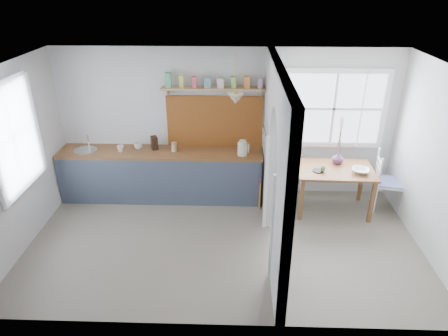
{
  "coord_description": "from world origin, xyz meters",
  "views": [
    {
      "loc": [
        0.16,
        -4.93,
        3.65
      ],
      "look_at": [
        -0.0,
        0.28,
        1.09
      ],
      "focal_mm": 32.0,
      "sensor_mm": 36.0,
      "label": 1
    }
  ],
  "objects_px": {
    "kettle": "(242,148)",
    "chair_right": "(389,182)",
    "chair_left": "(282,184)",
    "vase": "(338,158)",
    "dining_table": "(333,189)"
  },
  "relations": [
    {
      "from": "kettle",
      "to": "chair_right",
      "type": "bearing_deg",
      "value": 5.48
    },
    {
      "from": "chair_left",
      "to": "vase",
      "type": "xyz_separation_m",
      "value": [
        0.91,
        0.13,
        0.45
      ]
    },
    {
      "from": "dining_table",
      "to": "kettle",
      "type": "relative_size",
      "value": 4.64
    },
    {
      "from": "dining_table",
      "to": "vase",
      "type": "bearing_deg",
      "value": 72.46
    },
    {
      "from": "kettle",
      "to": "vase",
      "type": "bearing_deg",
      "value": 8.46
    },
    {
      "from": "chair_left",
      "to": "dining_table",
      "type": "bearing_deg",
      "value": 89.31
    },
    {
      "from": "chair_left",
      "to": "chair_right",
      "type": "height_order",
      "value": "chair_right"
    },
    {
      "from": "chair_left",
      "to": "kettle",
      "type": "distance_m",
      "value": 0.93
    },
    {
      "from": "dining_table",
      "to": "vase",
      "type": "relative_size",
      "value": 6.22
    },
    {
      "from": "dining_table",
      "to": "chair_right",
      "type": "relative_size",
      "value": 1.23
    },
    {
      "from": "kettle",
      "to": "vase",
      "type": "height_order",
      "value": "kettle"
    },
    {
      "from": "chair_right",
      "to": "kettle",
      "type": "relative_size",
      "value": 3.78
    },
    {
      "from": "chair_left",
      "to": "kettle",
      "type": "bearing_deg",
      "value": -95.79
    },
    {
      "from": "dining_table",
      "to": "vase",
      "type": "xyz_separation_m",
      "value": [
        0.07,
        0.21,
        0.49
      ]
    },
    {
      "from": "chair_left",
      "to": "chair_right",
      "type": "xyz_separation_m",
      "value": [
        1.79,
        -0.0,
        0.08
      ]
    }
  ]
}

